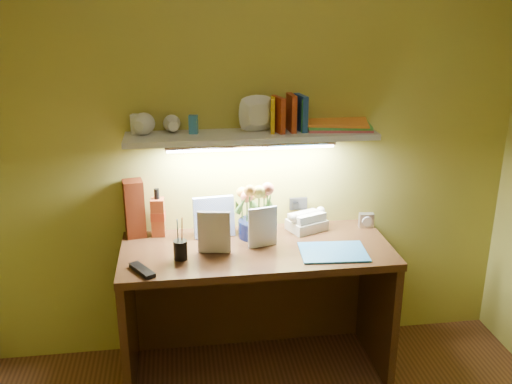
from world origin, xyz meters
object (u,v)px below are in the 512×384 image
desk (257,310)px  telephone (307,220)px  flower_bouquet (255,208)px  whisky_bottle (158,212)px  desk_clock (366,220)px

desk → telephone: telephone is taller
flower_bouquet → telephone: flower_bouquet is taller
flower_bouquet → whisky_bottle: 0.53m
telephone → whisky_bottle: whisky_bottle is taller
flower_bouquet → telephone: size_ratio=1.67×
telephone → whisky_bottle: size_ratio=0.73×
desk_clock → whisky_bottle: size_ratio=0.30×
flower_bouquet → desk_clock: (0.64, 0.04, -0.12)m
flower_bouquet → desk_clock: 0.65m
desk_clock → whisky_bottle: (-1.15, 0.05, 0.09)m
desk → telephone: 0.57m
flower_bouquet → whisky_bottle: (-0.52, 0.09, -0.03)m
flower_bouquet → desk: bearing=-95.7°
desk → whisky_bottle: size_ratio=5.25×
desk → whisky_bottle: (-0.50, 0.23, 0.51)m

